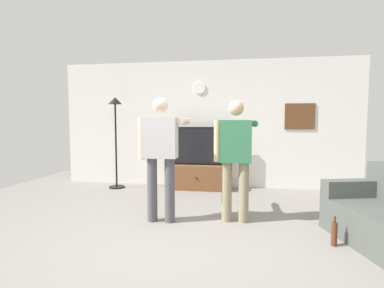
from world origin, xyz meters
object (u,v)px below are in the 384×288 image
(tv_stand, at_px, (197,177))
(floor_lamp, at_px, (116,123))
(television, at_px, (198,146))
(beverage_bottle, at_px, (334,234))
(wall_clock, at_px, (199,88))
(person_standing_nearer_couch, at_px, (236,153))
(framed_picture, at_px, (300,116))
(person_standing_nearer_lamp, at_px, (161,151))

(tv_stand, bearing_deg, floor_lamp, -175.00)
(television, distance_m, beverage_bottle, 3.25)
(floor_lamp, relative_size, beverage_bottle, 5.62)
(beverage_bottle, bearing_deg, wall_clock, 124.33)
(wall_clock, bearing_deg, beverage_bottle, -55.67)
(beverage_bottle, bearing_deg, person_standing_nearer_couch, 149.84)
(wall_clock, height_order, framed_picture, wall_clock)
(tv_stand, xyz_separation_m, television, (0.00, 0.05, 0.65))
(beverage_bottle, bearing_deg, tv_stand, 127.32)
(framed_picture, distance_m, beverage_bottle, 3.11)
(wall_clock, relative_size, framed_picture, 0.42)
(television, height_order, person_standing_nearer_lamp, person_standing_nearer_lamp)
(television, xyz_separation_m, person_standing_nearer_couch, (0.78, -1.89, 0.06))
(tv_stand, relative_size, television, 0.91)
(tv_stand, height_order, person_standing_nearer_couch, person_standing_nearer_couch)
(television, distance_m, framed_picture, 2.17)
(wall_clock, bearing_deg, person_standing_nearer_lamp, -96.01)
(person_standing_nearer_lamp, height_order, beverage_bottle, person_standing_nearer_lamp)
(wall_clock, height_order, person_standing_nearer_couch, wall_clock)
(tv_stand, height_order, floor_lamp, floor_lamp)
(tv_stand, bearing_deg, wall_clock, 90.00)
(tv_stand, bearing_deg, television, 90.00)
(framed_picture, xyz_separation_m, person_standing_nearer_lamp, (-2.31, -2.29, -0.52))
(person_standing_nearer_lamp, relative_size, person_standing_nearer_couch, 1.02)
(person_standing_nearer_couch, bearing_deg, person_standing_nearer_lamp, -171.26)
(television, bearing_deg, person_standing_nearer_lamp, -96.72)
(wall_clock, distance_m, beverage_bottle, 3.90)
(framed_picture, bearing_deg, person_standing_nearer_couch, -120.96)
(television, bearing_deg, framed_picture, 6.86)
(television, height_order, wall_clock, wall_clock)
(television, xyz_separation_m, framed_picture, (2.07, 0.25, 0.61))
(tv_stand, distance_m, framed_picture, 2.44)
(beverage_bottle, bearing_deg, framed_picture, 86.50)
(wall_clock, bearing_deg, floor_lamp, -165.62)
(wall_clock, bearing_deg, tv_stand, -90.00)
(television, distance_m, person_standing_nearer_couch, 2.05)
(framed_picture, xyz_separation_m, beverage_bottle, (-0.17, -2.78, -1.37))
(floor_lamp, xyz_separation_m, beverage_bottle, (3.61, -2.34, -1.23))
(wall_clock, distance_m, person_standing_nearer_lamp, 2.57)
(wall_clock, xyz_separation_m, floor_lamp, (-1.72, -0.44, -0.76))
(framed_picture, xyz_separation_m, person_standing_nearer_couch, (-1.28, -2.14, -0.55))
(framed_picture, height_order, person_standing_nearer_couch, framed_picture)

